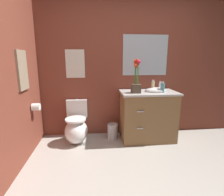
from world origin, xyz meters
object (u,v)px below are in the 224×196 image
flower_vase (136,80)px  hanging_towel (22,70)px  toilet (76,128)px  wall_mirror (145,55)px  soap_bottle (163,88)px  vanity_cabinet (148,115)px  wall_poster (75,64)px  toilet_paper_roll (36,107)px  trash_bin (113,131)px  hand_wash_bottle (160,86)px  lotion_bottle (153,86)px

flower_vase → hanging_towel: size_ratio=1.03×
toilet → wall_mirror: bearing=12.3°
soap_bottle → toilet: bearing=175.6°
vanity_cabinet → wall_mirror: 1.05m
toilet → wall_poster: (-0.00, 0.27, 1.06)m
wall_poster → hanging_towel: bearing=-132.3°
wall_mirror → toilet: bearing=-167.7°
wall_mirror → toilet_paper_roll: (-1.79, -0.46, -0.77)m
flower_vase → soap_bottle: bearing=-0.5°
toilet → flower_vase: bearing=-6.1°
vanity_cabinet → trash_bin: size_ratio=3.79×
trash_bin → hanging_towel: bearing=-160.3°
flower_vase → wall_mirror: size_ratio=0.67×
trash_bin → flower_vase: bearing=-21.3°
wall_poster → vanity_cabinet: bearing=-13.4°
wall_poster → wall_mirror: bearing=0.0°
trash_bin → wall_mirror: bearing=20.9°
hanging_towel → vanity_cabinet: bearing=11.7°
trash_bin → wall_poster: bearing=159.7°
vanity_cabinet → hand_wash_bottle: size_ratio=6.40×
vanity_cabinet → flower_vase: 0.67m
toilet → trash_bin: 0.63m
toilet → wall_mirror: size_ratio=0.86×
toilet → soap_bottle: 1.59m
flower_vase → hand_wash_bottle: flower_vase is taller
flower_vase → hand_wash_bottle: size_ratio=3.34×
hand_wash_bottle → trash_bin: 1.14m
vanity_cabinet → lotion_bottle: lotion_bottle is taller
hand_wash_bottle → wall_poster: size_ratio=0.34×
hand_wash_bottle → trash_bin: size_ratio=0.59×
hanging_towel → toilet_paper_roll: bearing=75.4°
lotion_bottle → wall_mirror: size_ratio=0.24×
vanity_cabinet → trash_bin: bearing=174.1°
toilet → wall_mirror: (1.23, 0.27, 1.21)m
flower_vase → toilet_paper_roll: (-1.55, -0.09, -0.38)m
lotion_bottle → hand_wash_bottle: lotion_bottle is taller
wall_poster → hanging_towel: wall_poster is taller
soap_bottle → vanity_cabinet: bearing=157.6°
toilet_paper_roll → wall_poster: bearing=39.7°
hand_wash_bottle → toilet_paper_roll: hand_wash_bottle is taller
vanity_cabinet → wall_mirror: wall_mirror is taller
flower_vase → hand_wash_bottle: bearing=19.0°
toilet → wall_mirror: wall_mirror is taller
toilet → trash_bin: (0.62, 0.04, -0.11)m
soap_bottle → hand_wash_bottle: soap_bottle is taller
toilet → toilet_paper_roll: 0.74m
toilet → soap_bottle: bearing=-4.4°
vanity_cabinet → hanging_towel: bearing=-168.3°
lotion_bottle → hanging_towel: (-1.92, -0.40, 0.30)m
toilet_paper_roll → flower_vase: bearing=3.4°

